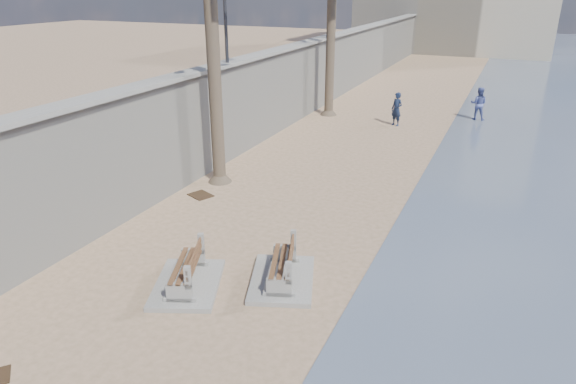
% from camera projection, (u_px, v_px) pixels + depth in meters
% --- Properties ---
extents(seawall, '(0.45, 70.00, 3.50)m').
position_uv_depth(seawall, '(307.00, 79.00, 25.96)').
color(seawall, gray).
rests_on(seawall, ground_plane).
extents(wall_cap, '(0.80, 70.00, 0.12)m').
position_uv_depth(wall_cap, '(307.00, 42.00, 25.28)').
color(wall_cap, gray).
rests_on(wall_cap, seawall).
extents(bench_near, '(2.05, 2.41, 0.85)m').
position_uv_depth(bench_near, '(187.00, 272.00, 11.29)').
color(bench_near, gray).
rests_on(bench_near, ground_plane).
extents(bench_far, '(1.98, 2.37, 0.85)m').
position_uv_depth(bench_far, '(282.00, 267.00, 11.47)').
color(bench_far, gray).
rests_on(bench_far, ground_plane).
extents(person_a, '(0.78, 0.69, 1.80)m').
position_uv_depth(person_a, '(397.00, 107.00, 23.97)').
color(person_a, '#15203B').
rests_on(person_a, ground_plane).
extents(person_b, '(0.86, 0.67, 1.76)m').
position_uv_depth(person_b, '(479.00, 102.00, 25.03)').
color(person_b, '#485395').
rests_on(person_b, ground_plane).
extents(debris_c, '(0.88, 0.81, 0.03)m').
position_uv_depth(debris_c, '(201.00, 195.00, 16.29)').
color(debris_c, '#382616').
rests_on(debris_c, ground_plane).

